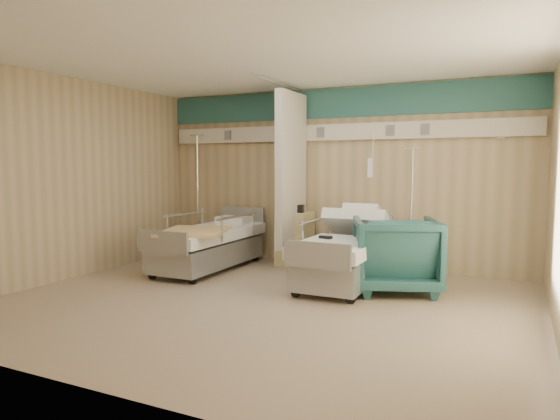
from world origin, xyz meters
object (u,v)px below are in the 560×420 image
Objects in this scene: visitor_armchair at (396,254)px; iv_stand_left at (198,231)px; bed_right at (346,261)px; bedside_cabinet at (295,238)px; iv_stand_right at (410,250)px; bed_left at (208,249)px.

iv_stand_left is at bearing -35.55° from visitor_armchair.
bedside_cabinet reaches higher than bed_right.
visitor_armchair is 0.94m from iv_stand_right.
bedside_cabinet is 0.82× the size of visitor_armchair.
iv_stand_left is (-3.66, 0.96, -0.04)m from visitor_armchair.
bed_right is 2.08× the size of visitor_armchair.
iv_stand_left is at bearing 179.61° from iv_stand_right.
bed_right and bed_left have the same top height.
iv_stand_left is at bearing 163.59° from bed_right.
iv_stand_left is (-1.84, -0.02, 0.01)m from bedside_cabinet.
bed_right is 0.70m from visitor_armchair.
iv_stand_left reaches higher than bed_left.
bed_right is at bearing -128.49° from iv_stand_right.
bed_left is 2.88m from visitor_armchair.
visitor_armchair is at bearing -1.62° from bed_left.
bed_right is at bearing -38.05° from bedside_cabinet.
bed_right is 1.02× the size of iv_stand_left.
bed_right is at bearing -16.41° from iv_stand_left.
iv_stand_left is at bearing -179.38° from bedside_cabinet.
iv_stand_left reaches higher than bedside_cabinet.
bed_left is at bearing 180.00° from bed_right.
iv_stand_right is at bearing 16.53° from bed_left.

